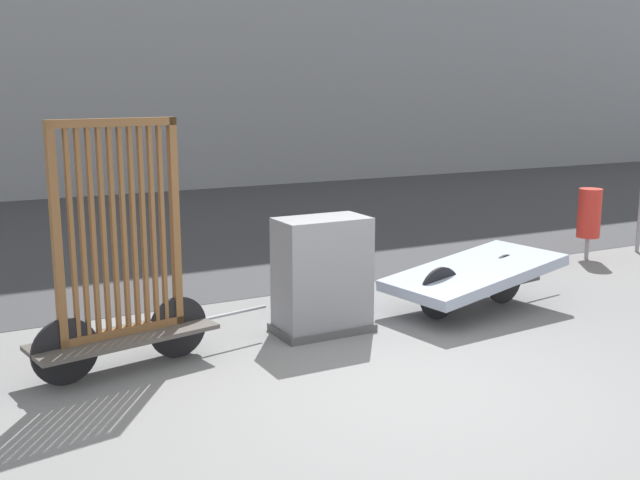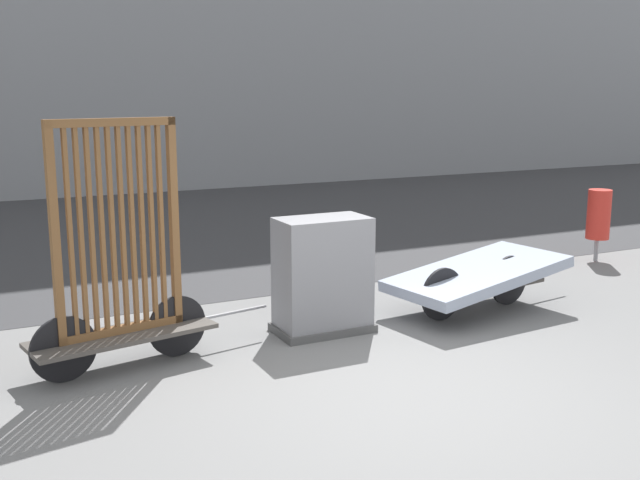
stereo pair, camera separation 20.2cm
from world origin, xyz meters
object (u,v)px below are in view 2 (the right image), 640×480
trash_bin (599,215)px  bike_cart_with_bedframe (121,282)px  bike_cart_with_mattress (477,276)px  utility_cabinet (323,279)px

trash_bin → bike_cart_with_bedframe: bearing=-169.7°
bike_cart_with_mattress → trash_bin: trash_bin is taller
bike_cart_with_bedframe → trash_bin: (7.12, 1.30, -0.11)m
bike_cart_with_mattress → utility_cabinet: 1.88m
bike_cart_with_bedframe → bike_cart_with_mattress: bike_cart_with_bedframe is taller
bike_cart_with_bedframe → utility_cabinet: size_ratio=1.97×
bike_cart_with_mattress → trash_bin: bearing=13.7°
utility_cabinet → trash_bin: size_ratio=1.14×
utility_cabinet → trash_bin: bearing=12.8°
utility_cabinet → trash_bin: (5.06, 1.15, 0.13)m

